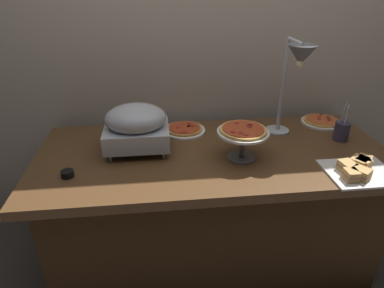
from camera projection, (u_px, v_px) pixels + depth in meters
The scene contains 11 objects.
ground_plane at pixel (210, 254), 2.14m from camera, with size 8.00×8.00×0.00m, color #4C443D.
back_wall at pixel (202, 50), 2.04m from camera, with size 4.40×0.04×2.40m, color #B7A893.
buffet_table at pixel (212, 206), 1.97m from camera, with size 1.90×0.84×0.76m.
chafing_dish at pixel (136, 126), 1.74m from camera, with size 0.34×0.28×0.26m.
heat_lamp at pixel (297, 66), 1.70m from camera, with size 0.15×0.32×0.56m.
pizza_plate_front at pixel (321, 121), 2.13m from camera, with size 0.25×0.25×0.03m.
pizza_plate_center at pixel (184, 129), 2.02m from camera, with size 0.26×0.26×0.03m.
pizza_plate_raised_stand at pixel (243, 134), 1.67m from camera, with size 0.26×0.26×0.17m.
sandwich_platter at pixel (358, 169), 1.59m from camera, with size 0.32×0.27×0.06m.
sauce_cup_near at pixel (67, 174), 1.56m from camera, with size 0.06×0.06×0.03m.
utensil_holder at pixel (342, 130), 1.89m from camera, with size 0.08×0.08×0.23m.
Camera 1 is at (-0.30, -1.56, 1.61)m, focal length 30.99 mm.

